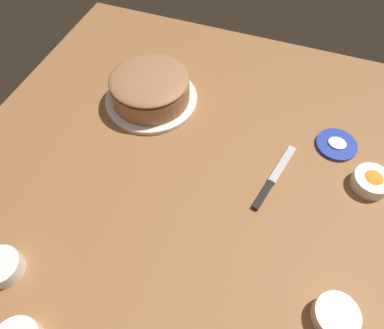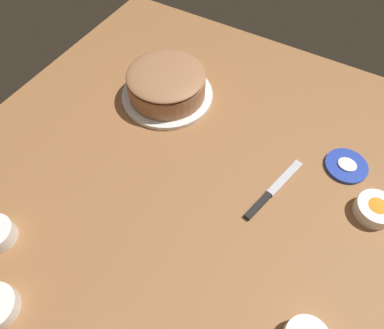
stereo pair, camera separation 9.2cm
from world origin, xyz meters
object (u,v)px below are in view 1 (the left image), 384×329
frosted_cake (150,89)px  sprinkle_bowl_orange (371,181)px  frosting_tub_lid (336,144)px  sprinkle_bowl_yellow (336,316)px  spreading_knife (271,182)px  sprinkle_bowl_pink (2,267)px

frosted_cake → sprinkle_bowl_orange: 0.68m
frosting_tub_lid → sprinkle_bowl_orange: sprinkle_bowl_orange is taller
frosted_cake → frosting_tub_lid: bearing=1.5°
sprinkle_bowl_yellow → frosting_tub_lid: bearing=95.6°
frosted_cake → sprinkle_bowl_yellow: 0.77m
spreading_knife → sprinkle_bowl_yellow: bearing=-55.7°
frosting_tub_lid → spreading_knife: frosting_tub_lid is taller
frosted_cake → sprinkle_bowl_orange: (0.67, -0.09, -0.03)m
spreading_knife → frosting_tub_lid: bearing=51.7°
sprinkle_bowl_yellow → sprinkle_bowl_orange: bearing=82.3°
spreading_knife → sprinkle_bowl_pink: sprinkle_bowl_pink is taller
frosting_tub_lid → sprinkle_bowl_pink: 0.92m
frosted_cake → sprinkle_bowl_yellow: frosted_cake is taller
sprinkle_bowl_orange → sprinkle_bowl_yellow: same height
sprinkle_bowl_pink → sprinkle_bowl_yellow: 0.73m
sprinkle_bowl_pink → spreading_knife: bearing=40.0°
sprinkle_bowl_orange → sprinkle_bowl_pink: (-0.77, -0.52, 0.00)m
spreading_knife → sprinkle_bowl_pink: 0.68m
frosted_cake → sprinkle_bowl_orange: size_ratio=2.97×
spreading_knife → sprinkle_bowl_yellow: size_ratio=2.51×
frosting_tub_lid → sprinkle_bowl_yellow: (0.05, -0.48, 0.02)m
sprinkle_bowl_yellow → sprinkle_bowl_pink: bearing=-168.1°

